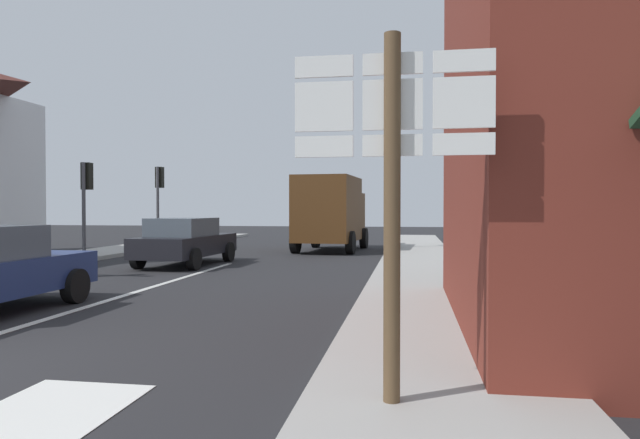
{
  "coord_description": "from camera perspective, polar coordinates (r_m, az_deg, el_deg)",
  "views": [
    {
      "loc": [
        5.67,
        -5.01,
        1.75
      ],
      "look_at": [
        3.18,
        10.36,
        1.45
      ],
      "focal_mm": 31.26,
      "sensor_mm": 36.0,
      "label": 1
    }
  ],
  "objects": [
    {
      "name": "ground_plane",
      "position": [
        16.14,
        -11.47,
        -5.15
      ],
      "size": [
        80.0,
        80.0,
        0.0
      ],
      "primitive_type": "plane",
      "color": "#232326"
    },
    {
      "name": "sidewalk_right",
      "position": [
        13.12,
        10.5,
        -6.28
      ],
      "size": [
        2.45,
        44.0,
        0.14
      ],
      "primitive_type": "cube",
      "color": "#9E9B96",
      "rests_on": "ground"
    },
    {
      "name": "lane_centre_stripe",
      "position": [
        12.51,
        -18.01,
        -6.97
      ],
      "size": [
        0.16,
        12.0,
        0.01
      ],
      "primitive_type": "cube",
      "color": "silver",
      "rests_on": "ground"
    },
    {
      "name": "lane_turn_arrow",
      "position": [
        5.34,
        -27.98,
        -18.08
      ],
      "size": [
        1.2,
        2.2,
        0.01
      ],
      "primitive_type": "cube",
      "color": "silver",
      "rests_on": "ground"
    },
    {
      "name": "sedan_far",
      "position": [
        17.79,
        -13.62,
        -2.13
      ],
      "size": [
        2.12,
        4.27,
        1.47
      ],
      "color": "black",
      "rests_on": "ground"
    },
    {
      "name": "delivery_truck",
      "position": [
        23.07,
        1.1,
        0.84
      ],
      "size": [
        2.77,
        5.14,
        3.05
      ],
      "color": "#4C2D14",
      "rests_on": "ground"
    },
    {
      "name": "route_sign_post",
      "position": [
        4.68,
        7.4,
        4.21
      ],
      "size": [
        1.66,
        0.14,
        3.2
      ],
      "color": "brown",
      "rests_on": "ground"
    },
    {
      "name": "traffic_light_far_left",
      "position": [
        25.07,
        -16.14,
        3.08
      ],
      "size": [
        0.3,
        0.49,
        3.57
      ],
      "color": "#47474C",
      "rests_on": "ground"
    },
    {
      "name": "traffic_light_far_right",
      "position": [
        23.7,
        7.7,
        3.22
      ],
      "size": [
        0.3,
        0.49,
        3.56
      ],
      "color": "#47474C",
      "rests_on": "ground"
    },
    {
      "name": "traffic_light_near_left",
      "position": [
        20.24,
        -22.82,
        2.97
      ],
      "size": [
        0.3,
        0.49,
        3.3
      ],
      "color": "#47474C",
      "rests_on": "ground"
    }
  ]
}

